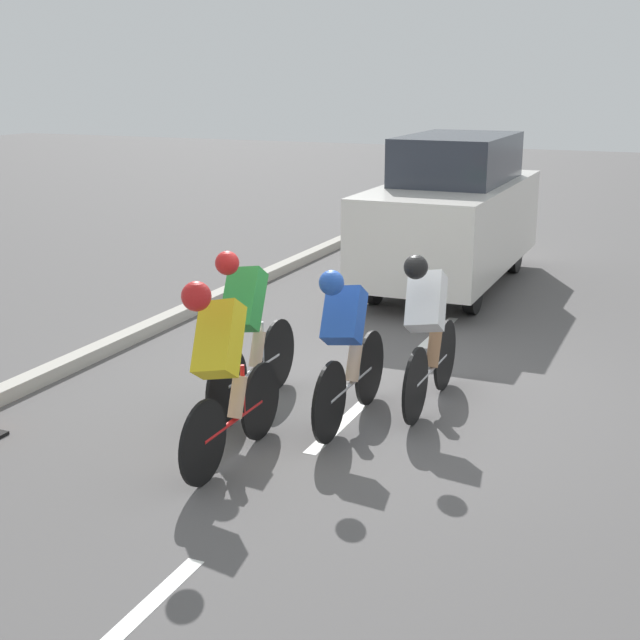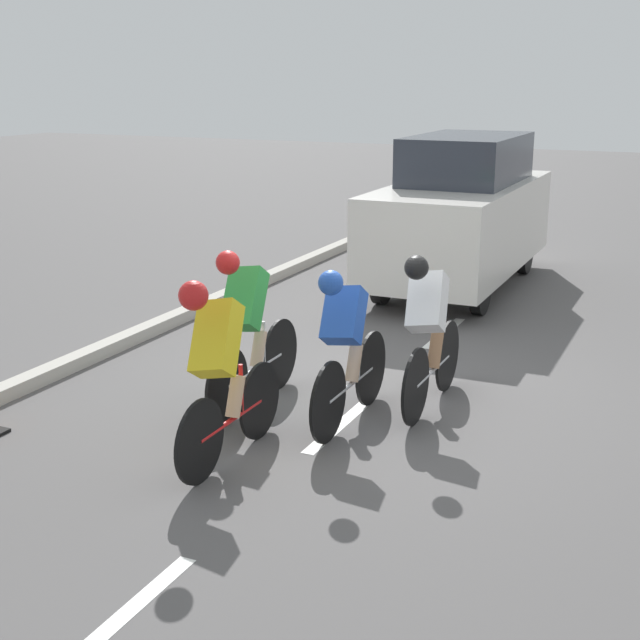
{
  "view_description": "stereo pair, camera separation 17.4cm",
  "coord_description": "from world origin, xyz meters",
  "px_view_note": "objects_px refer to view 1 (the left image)",
  "views": [
    {
      "loc": [
        -2.74,
        7.7,
        3.03
      ],
      "look_at": [
        0.2,
        0.81,
        0.95
      ],
      "focal_mm": 50.0,
      "sensor_mm": 36.0,
      "label": 1
    },
    {
      "loc": [
        -2.9,
        7.63,
        3.03
      ],
      "look_at": [
        0.2,
        0.81,
        0.95
      ],
      "focal_mm": 50.0,
      "sensor_mm": 36.0,
      "label": 2
    }
  ],
  "objects_px": {
    "cyclist_blue": "(346,344)",
    "cyclist_yellow": "(222,366)",
    "cyclist_white": "(427,328)",
    "support_car": "(453,213)",
    "cyclist_green": "(247,327)"
  },
  "relations": [
    {
      "from": "cyclist_white",
      "to": "support_car",
      "type": "relative_size",
      "value": 0.38
    },
    {
      "from": "cyclist_blue",
      "to": "cyclist_white",
      "type": "height_order",
      "value": "cyclist_white"
    },
    {
      "from": "support_car",
      "to": "cyclist_yellow",
      "type": "bearing_deg",
      "value": 89.63
    },
    {
      "from": "cyclist_blue",
      "to": "cyclist_white",
      "type": "distance_m",
      "value": 0.86
    },
    {
      "from": "cyclist_blue",
      "to": "cyclist_white",
      "type": "relative_size",
      "value": 1.01
    },
    {
      "from": "cyclist_blue",
      "to": "cyclist_yellow",
      "type": "height_order",
      "value": "cyclist_yellow"
    },
    {
      "from": "cyclist_blue",
      "to": "support_car",
      "type": "xyz_separation_m",
      "value": [
        0.55,
        -5.58,
        0.34
      ]
    },
    {
      "from": "cyclist_green",
      "to": "cyclist_yellow",
      "type": "bearing_deg",
      "value": 108.71
    },
    {
      "from": "cyclist_blue",
      "to": "support_car",
      "type": "height_order",
      "value": "support_car"
    },
    {
      "from": "cyclist_white",
      "to": "cyclist_blue",
      "type": "bearing_deg",
      "value": 51.39
    },
    {
      "from": "cyclist_green",
      "to": "cyclist_yellow",
      "type": "relative_size",
      "value": 1.07
    },
    {
      "from": "cyclist_blue",
      "to": "cyclist_yellow",
      "type": "distance_m",
      "value": 1.29
    },
    {
      "from": "cyclist_white",
      "to": "support_car",
      "type": "distance_m",
      "value": 5.04
    },
    {
      "from": "cyclist_white",
      "to": "support_car",
      "type": "height_order",
      "value": "support_car"
    },
    {
      "from": "cyclist_yellow",
      "to": "support_car",
      "type": "bearing_deg",
      "value": -90.37
    }
  ]
}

